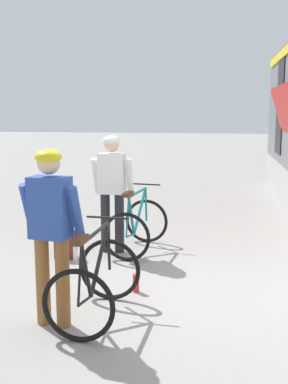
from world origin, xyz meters
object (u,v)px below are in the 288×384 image
cyclist_near_in_blue (51,222)px  bicycle_near_black (95,282)px  backpack_on_platform (65,244)px  water_bottle_near_the_bikes (136,283)px  bicycle_far_teal (137,226)px  water_bottle_by_the_backpack (75,254)px  cyclist_far_in_white (112,183)px

cyclist_near_in_blue → bicycle_near_black: size_ratio=1.59×
backpack_on_platform → water_bottle_near_the_bikes: (1.25, -1.13, -0.09)m
bicycle_far_teal → water_bottle_near_the_bikes: bicycle_far_teal is taller
cyclist_near_in_blue → water_bottle_near_the_bikes: bearing=55.8°
bicycle_near_black → water_bottle_by_the_backpack: size_ratio=5.32×
cyclist_far_in_white → water_bottle_by_the_backpack: bearing=-128.5°
cyclist_near_in_blue → water_bottle_by_the_backpack: size_ratio=8.47×
cyclist_near_in_blue → water_bottle_near_the_bikes: cyclist_near_in_blue is taller
bicycle_far_teal → water_bottle_near_the_bikes: size_ratio=5.32×
cyclist_near_in_blue → water_bottle_by_the_backpack: bearing=101.4°
water_bottle_near_the_bikes → water_bottle_by_the_backpack: size_ratio=1.04×
water_bottle_near_the_bikes → cyclist_near_in_blue: bearing=-124.2°
bicycle_near_black → water_bottle_by_the_backpack: 1.97m
water_bottle_near_the_bikes → water_bottle_by_the_backpack: 1.46m
bicycle_near_black → water_bottle_near_the_bikes: size_ratio=5.11×
bicycle_near_black → water_bottle_by_the_backpack: (-0.78, 1.79, -0.30)m
cyclist_far_in_white → bicycle_far_teal: bearing=11.5°
cyclist_near_in_blue → backpack_on_platform: cyclist_near_in_blue is taller
cyclist_near_in_blue → bicycle_far_teal: (0.39, 2.59, -0.65)m
bicycle_far_teal → backpack_on_platform: 1.11m
cyclist_near_in_blue → bicycle_near_black: (0.38, 0.19, -0.65)m
backpack_on_platform → cyclist_near_in_blue: bearing=-68.3°
cyclist_far_in_white → bicycle_far_teal: cyclist_far_in_white is taller
backpack_on_platform → water_bottle_by_the_backpack: bearing=-27.3°
cyclist_near_in_blue → water_bottle_near_the_bikes: 1.51m
cyclist_far_in_white → bicycle_near_black: size_ratio=1.59×
bicycle_near_black → water_bottle_near_the_bikes: (0.28, 0.79, -0.29)m
cyclist_far_in_white → water_bottle_near_the_bikes: bearing=-67.5°
cyclist_far_in_white → water_bottle_near_the_bikes: 1.91m
bicycle_far_teal → backpack_on_platform: bearing=-153.7°
cyclist_near_in_blue → backpack_on_platform: bearing=105.7°
water_bottle_by_the_backpack → bicycle_near_black: bearing=-66.5°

